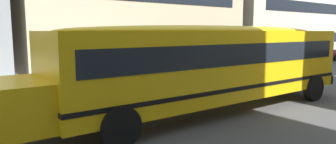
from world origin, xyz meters
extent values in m
plane|color=#4C4C4F|center=(0.00, 0.00, 0.00)|extent=(400.00, 400.00, 0.00)
cube|color=gray|center=(0.00, 7.58, 0.01)|extent=(120.00, 3.00, 0.01)
cube|color=silver|center=(0.00, 0.00, 0.00)|extent=(110.00, 0.16, 0.01)
cube|color=yellow|center=(0.70, -1.36, 1.57)|extent=(10.81, 2.57, 2.16)
cube|color=yellow|center=(-5.48, -1.29, 1.03)|extent=(1.59, 2.08, 1.08)
cube|color=black|center=(6.17, -1.42, 0.67)|extent=(0.22, 2.45, 0.35)
cube|color=black|center=(0.70, -1.36, 1.96)|extent=(10.17, 2.60, 0.63)
cube|color=black|center=(0.70, -1.36, 0.93)|extent=(10.83, 2.60, 0.12)
ellipsoid|color=yellow|center=(0.70, -1.36, 2.65)|extent=(10.38, 2.37, 0.35)
cylinder|color=red|center=(-2.74, 0.08, 1.46)|extent=(0.44, 0.44, 0.03)
cylinder|color=black|center=(-3.41, -2.54, 0.49)|extent=(0.98, 0.29, 0.98)
cylinder|color=black|center=(-3.39, -0.09, 0.49)|extent=(0.98, 0.29, 0.98)
cylinder|color=black|center=(4.78, -2.63, 0.49)|extent=(0.98, 0.29, 0.98)
cylinder|color=black|center=(4.81, -0.18, 0.49)|extent=(0.98, 0.29, 0.98)
cube|color=maroon|center=(20.13, 5.12, 0.65)|extent=(3.98, 1.89, 0.70)
cube|color=black|center=(19.98, 5.11, 1.32)|extent=(2.27, 1.67, 0.64)
cylinder|color=black|center=(21.39, 6.03, 0.30)|extent=(0.61, 0.21, 0.60)
cylinder|color=black|center=(21.47, 4.33, 0.30)|extent=(0.61, 0.21, 0.60)
cylinder|color=black|center=(18.79, 5.90, 0.30)|extent=(0.61, 0.21, 0.60)
cylinder|color=black|center=(18.88, 4.21, 0.30)|extent=(0.61, 0.21, 0.60)
cube|color=#B7BABF|center=(12.01, 4.80, 0.65)|extent=(3.99, 1.93, 0.70)
cube|color=black|center=(11.86, 4.79, 1.32)|extent=(2.29, 1.69, 0.64)
cylinder|color=black|center=(13.26, 5.72, 0.30)|extent=(0.61, 0.22, 0.60)
cylinder|color=black|center=(13.36, 4.02, 0.30)|extent=(0.61, 0.22, 0.60)
cylinder|color=black|center=(10.66, 5.57, 0.30)|extent=(0.61, 0.22, 0.60)
cylinder|color=black|center=(10.76, 3.87, 0.30)|extent=(0.61, 0.22, 0.60)
cube|color=black|center=(5.88, 9.06, 1.92)|extent=(14.57, 0.04, 1.10)
cube|color=black|center=(26.58, 9.06, 1.92)|extent=(17.79, 0.04, 1.10)
cube|color=black|center=(26.58, 9.06, 5.12)|extent=(17.79, 0.04, 1.10)
camera|label=1|loc=(-6.55, -8.58, 2.64)|focal=32.89mm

